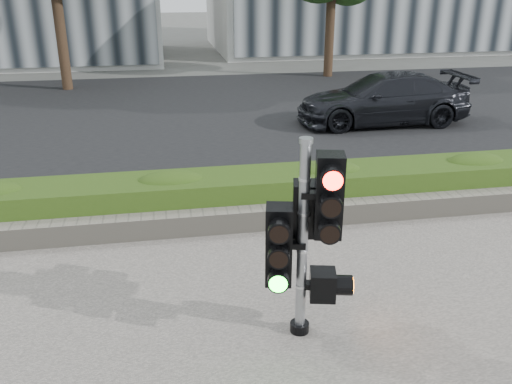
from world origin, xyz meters
TOP-DOWN VIEW (x-y plane):
  - ground at (0.00, 0.00)m, footprint 120.00×120.00m
  - road at (0.00, 10.00)m, footprint 60.00×13.00m
  - curb at (0.00, 3.15)m, footprint 60.00×0.25m
  - stone_wall at (0.00, 1.90)m, footprint 12.00×0.32m
  - hedge at (0.00, 2.55)m, footprint 12.00×1.00m
  - traffic_signal at (0.13, -0.83)m, footprint 0.82×0.66m
  - car_dark at (4.65, 7.89)m, footprint 4.65×1.91m

SIDE VIEW (x-z plane):
  - ground at x=0.00m, z-range 0.00..0.00m
  - road at x=0.00m, z-range 0.00..0.02m
  - curb at x=0.00m, z-range 0.00..0.12m
  - stone_wall at x=0.00m, z-range 0.03..0.37m
  - hedge at x=0.00m, z-range 0.03..0.71m
  - car_dark at x=4.65m, z-range 0.02..1.37m
  - traffic_signal at x=0.13m, z-range 0.15..2.41m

